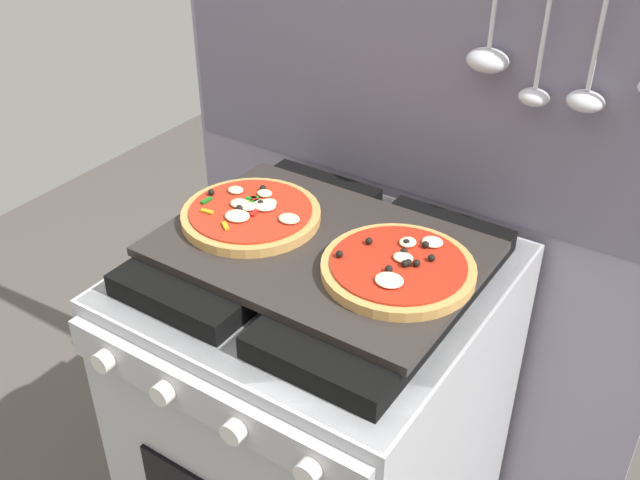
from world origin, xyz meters
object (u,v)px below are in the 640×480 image
object	(u,v)px
stove	(320,434)
pizza_right	(398,268)
pizza_left	(252,214)
baking_tray	(320,249)

from	to	relation	value
stove	pizza_right	world-z (taller)	pizza_right
stove	pizza_left	distance (m)	0.50
baking_tray	pizza_left	distance (m)	0.15
stove	baking_tray	size ratio (longest dim) A/B	1.67
pizza_right	pizza_left	bearing A→B (deg)	179.50
pizza_left	pizza_right	bearing A→B (deg)	-0.50
stove	pizza_left	world-z (taller)	pizza_left
stove	baking_tray	distance (m)	0.46
baking_tray	pizza_left	size ratio (longest dim) A/B	2.15
stove	pizza_left	size ratio (longest dim) A/B	3.58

